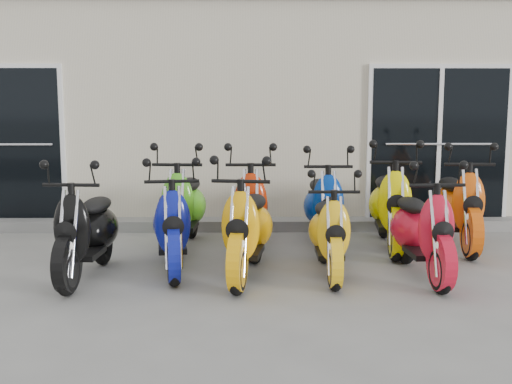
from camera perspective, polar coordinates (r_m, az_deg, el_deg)
ground at (r=7.11m, az=0.06°, el=-6.71°), size 80.00×80.00×0.00m
building at (r=12.06m, az=-0.27°, el=7.27°), size 14.00×6.00×3.20m
roof_cap at (r=12.14m, az=-0.28°, el=15.22°), size 14.20×6.20×0.16m
front_step at (r=9.06m, az=-0.11°, el=-2.89°), size 14.00×0.40×0.15m
door_left at (r=9.57m, az=-19.72°, el=4.39°), size 1.07×0.08×2.22m
door_right at (r=9.44m, az=15.91°, el=4.51°), size 2.02×0.08×2.22m
scooter_front_black at (r=6.79m, az=-14.89°, el=-2.22°), size 0.75×1.77×1.28m
scooter_front_blue at (r=6.90m, az=-7.52°, el=-1.85°), size 0.86×1.79×1.27m
scooter_front_orange_a at (r=6.58m, az=-0.77°, el=-2.07°), size 0.92×1.86×1.32m
scooter_front_orange_b at (r=6.70m, az=6.55°, el=-2.58°), size 0.60×1.59×1.17m
scooter_front_red at (r=6.81m, az=14.58°, el=-2.21°), size 0.72×1.75×1.27m
scooter_back_green at (r=7.88m, az=-6.45°, el=-0.25°), size 0.78×1.86×1.35m
scooter_back_red at (r=7.84m, az=-0.45°, el=-0.25°), size 0.69×1.83×1.34m
scooter_back_blue at (r=7.92m, az=6.04°, el=-0.32°), size 0.65×1.78×1.31m
scooter_back_yellow at (r=8.01m, az=11.85°, el=-0.12°), size 0.87×1.93×1.38m
scooter_back_extra at (r=8.26m, az=17.58°, el=-0.20°), size 0.78×1.86×1.35m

